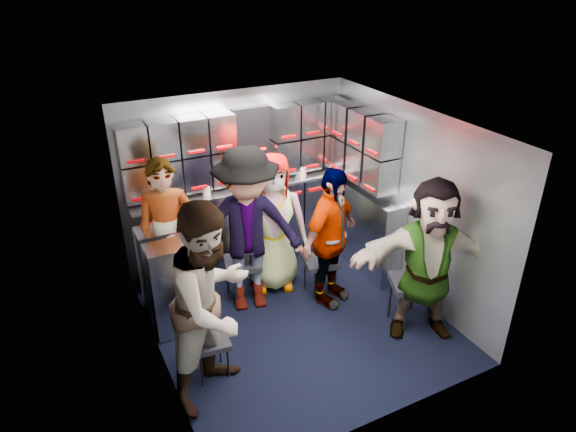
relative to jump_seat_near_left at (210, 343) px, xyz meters
name	(u,v)px	position (x,y,z in m)	size (l,w,h in m)	color
floor	(294,317)	(1.05, 0.38, -0.35)	(3.00, 3.00, 0.00)	black
wall_back	(237,177)	(1.05, 1.88, 0.70)	(2.80, 0.04, 2.10)	#959BA3
wall_left	(150,266)	(-0.35, 0.38, 0.70)	(0.04, 3.00, 2.10)	#959BA3
wall_right	(410,202)	(2.45, 0.38, 0.70)	(0.04, 3.00, 2.10)	#959BA3
ceiling	(296,125)	(1.05, 0.38, 1.75)	(2.80, 3.00, 0.02)	silver
cart_bank_back	(246,225)	(1.05, 1.67, 0.14)	(2.68, 0.38, 0.99)	#8E929C
cart_bank_left	(165,280)	(-0.14, 0.94, 0.14)	(0.38, 0.76, 0.99)	#8E929C
counter	(244,186)	(1.05, 1.67, 0.66)	(2.68, 0.42, 0.03)	silver
locker_bank_back	(240,146)	(1.05, 1.73, 1.14)	(2.68, 0.28, 0.82)	#8E929C
locker_bank_right	(364,146)	(2.30, 1.08, 1.14)	(0.28, 1.00, 0.82)	#8E929C
right_cabinet	(363,227)	(2.30, 0.98, 0.15)	(0.28, 1.20, 1.00)	#8E929C
coffee_niche	(253,144)	(1.23, 1.79, 1.12)	(0.46, 0.16, 0.84)	black
red_latch_strip	(251,203)	(1.05, 1.47, 0.53)	(2.60, 0.02, 0.03)	#990004
jump_seat_near_left	(210,343)	(0.00, 0.00, 0.00)	(0.37, 0.35, 0.40)	black
jump_seat_mid_left	(243,265)	(0.73, 0.99, 0.05)	(0.47, 0.46, 0.46)	black
jump_seat_center	(266,249)	(1.12, 1.23, 0.02)	(0.38, 0.36, 0.42)	black
jump_seat_mid_right	(321,263)	(1.53, 0.67, 0.02)	(0.42, 0.41, 0.42)	black
jump_seat_near_right	(412,285)	(2.10, -0.19, 0.08)	(0.53, 0.52, 0.49)	black
attendant_standing	(169,237)	(0.00, 1.17, 0.49)	(0.62, 0.40, 1.69)	black
attendant_arc_a	(212,303)	(0.00, -0.18, 0.55)	(0.88, 0.69, 1.81)	black
attendant_arc_b	(248,232)	(0.73, 0.81, 0.56)	(1.17, 0.67, 1.82)	black
attendant_arc_c	(272,223)	(1.12, 1.05, 0.45)	(0.79, 0.51, 1.61)	black
attendant_arc_d	(330,239)	(1.53, 0.49, 0.43)	(0.91, 0.38, 1.56)	black
attendant_arc_e	(429,260)	(2.10, -0.37, 0.48)	(1.55, 0.49, 1.67)	black
bottle_left	(232,178)	(0.89, 1.62, 0.81)	(0.06, 0.06, 0.27)	white
bottle_mid	(249,176)	(1.09, 1.62, 0.80)	(0.07, 0.07, 0.24)	white
bottle_right	(298,167)	(1.73, 1.62, 0.80)	(0.06, 0.06, 0.24)	white
cup_left	(206,190)	(0.57, 1.61, 0.73)	(0.08, 0.08, 0.10)	#C9AF8E
cup_right	(303,171)	(1.80, 1.61, 0.73)	(0.08, 0.08, 0.11)	#C9AF8E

